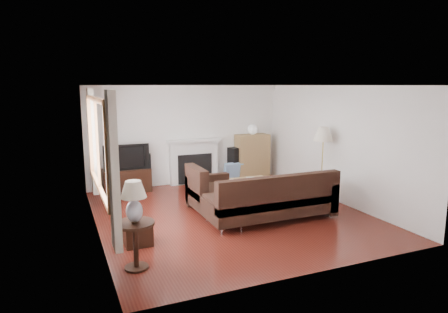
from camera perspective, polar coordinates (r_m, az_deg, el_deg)
name	(u,v)px	position (r m, az deg, el deg)	size (l,w,h in m)	color
room	(230,151)	(7.66, 0.87, 0.74)	(5.10, 5.60, 2.54)	#581B13
window	(97,145)	(6.81, -17.65, 1.62)	(0.12, 2.74, 1.54)	#986138
curtain_near	(114,172)	(5.35, -15.48, -2.13)	(0.10, 0.35, 2.10)	beige
curtain_far	(93,142)	(8.33, -18.25, 2.04)	(0.10, 0.35, 2.10)	beige
fireplace	(194,161)	(10.25, -4.31, -0.70)	(1.40, 0.26, 1.15)	white
tv_stand	(127,180)	(9.75, -13.73, -3.33)	(1.10, 0.50, 0.55)	black
television	(126,156)	(9.64, -13.87, 0.01)	(1.05, 0.14, 0.60)	black
speaker_left	(146,172)	(9.88, -11.05, -2.16)	(0.24, 0.28, 0.85)	black
speaker_right	(234,164)	(10.58, 1.45, -1.08)	(0.24, 0.29, 0.88)	black
bookshelf	(252,157)	(10.74, 4.05, -0.04)	(0.88, 0.42, 1.21)	#9C7948
globe_lamp	(253,129)	(10.64, 4.10, 3.87)	(0.27, 0.27, 0.27)	white
sectional_sofa	(270,197)	(7.56, 6.60, -5.82)	(2.67, 1.95, 0.86)	black
coffee_table	(243,191)	(8.74, 2.75, -4.90)	(1.19, 0.65, 0.47)	olive
footstool	(137,233)	(6.61, -12.27, -10.69)	(0.42, 0.42, 0.36)	black
floor_lamp	(322,164)	(8.91, 13.84, -1.08)	(0.42, 0.42, 1.62)	gold
side_table	(136,245)	(5.74, -12.50, -12.30)	(0.54, 0.54, 0.67)	black
table_lamp	(134,202)	(5.53, -12.74, -6.36)	(0.35, 0.35, 0.57)	silver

